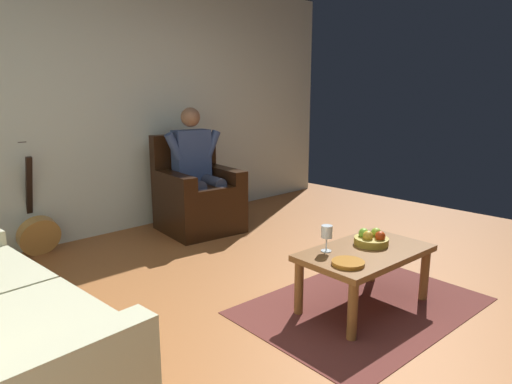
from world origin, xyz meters
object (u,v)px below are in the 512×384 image
at_px(armchair, 197,198).
at_px(fruit_bowl, 371,239).
at_px(wine_glass_near, 327,233).
at_px(decorative_dish, 348,263).
at_px(person_seated, 197,166).
at_px(coffee_table, 365,259).
at_px(guitar, 38,231).

bearing_deg(armchair, fruit_bowl, 93.60).
xyz_separation_m(wine_glass_near, fruit_bowl, (-0.33, 0.13, -0.08)).
relative_size(wine_glass_near, decorative_dish, 0.88).
distance_m(wine_glass_near, decorative_dish, 0.28).
height_order(person_seated, wine_glass_near, person_seated).
relative_size(armchair, fruit_bowl, 4.25).
distance_m(person_seated, coffee_table, 2.25).
height_order(person_seated, fruit_bowl, person_seated).
xyz_separation_m(guitar, wine_glass_near, (-1.01, 2.42, 0.31)).
height_order(person_seated, decorative_dish, person_seated).
xyz_separation_m(person_seated, guitar, (1.49, -0.38, -0.46)).
relative_size(person_seated, guitar, 1.26).
bearing_deg(guitar, wine_glass_near, 112.67).
relative_size(armchair, guitar, 0.98).
height_order(armchair, person_seated, person_seated).
distance_m(guitar, wine_glass_near, 2.64).
distance_m(person_seated, decorative_dish, 2.36).
bearing_deg(decorative_dish, person_seated, -104.10).
height_order(wine_glass_near, decorative_dish, wine_glass_near).
distance_m(coffee_table, fruit_bowl, 0.17).
distance_m(armchair, wine_glass_near, 2.11).
bearing_deg(fruit_bowl, person_seated, -93.76).
height_order(armchair, fruit_bowl, armchair).
relative_size(wine_glass_near, fruit_bowl, 0.76).
height_order(coffee_table, wine_glass_near, wine_glass_near).
relative_size(guitar, decorative_dish, 5.07).
height_order(guitar, wine_glass_near, guitar).
bearing_deg(coffee_table, wine_glass_near, -38.47).
relative_size(coffee_table, decorative_dish, 4.68).
height_order(fruit_bowl, decorative_dish, fruit_bowl).
height_order(armchair, decorative_dish, armchair).
relative_size(coffee_table, wine_glass_near, 5.30).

